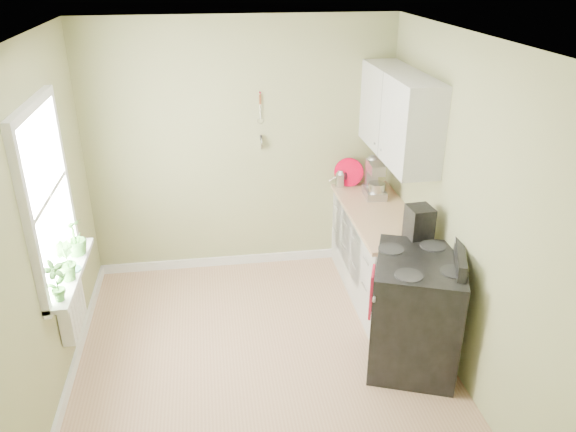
{
  "coord_description": "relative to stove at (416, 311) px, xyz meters",
  "views": [
    {
      "loc": [
        -0.36,
        -3.82,
        3.2
      ],
      "look_at": [
        0.3,
        0.55,
        1.14
      ],
      "focal_mm": 35.0,
      "sensor_mm": 36.0,
      "label": 1
    }
  ],
  "objects": [
    {
      "name": "stove",
      "position": [
        0.0,
        0.0,
        0.0
      ],
      "size": [
        0.97,
        1.01,
        1.12
      ],
      "color": "black",
      "rests_on": "floor"
    },
    {
      "name": "upper_cabinets",
      "position": [
        0.15,
        1.22,
        1.35
      ],
      "size": [
        0.35,
        1.4,
        0.8
      ],
      "primitive_type": "cube",
      "color": "silver",
      "rests_on": "wall_right"
    },
    {
      "name": "plant_c",
      "position": [
        -2.78,
        0.69,
        0.56
      ],
      "size": [
        0.25,
        0.25,
        0.32
      ],
      "primitive_type": "imported",
      "rotation": [
        0.0,
        0.0,
        4.13
      ],
      "color": "#3B792E",
      "rests_on": "window_sill"
    },
    {
      "name": "wall_right",
      "position": [
        0.33,
        0.12,
        0.85
      ],
      "size": [
        0.02,
        3.6,
        2.7
      ],
      "primitive_type": "cube",
      "color": "tan",
      "rests_on": "floor"
    },
    {
      "name": "red_tray",
      "position": [
        -0.14,
        1.84,
        0.56
      ],
      "size": [
        0.32,
        0.16,
        0.31
      ],
      "primitive_type": "cylinder",
      "rotation": [
        1.45,
        0.0,
        -0.34
      ],
      "color": "#AE001F",
      "rests_on": "countertop"
    },
    {
      "name": "stand_mixer",
      "position": [
        0.06,
        1.53,
        0.58
      ],
      "size": [
        0.22,
        0.35,
        0.41
      ],
      "color": "#B2B2B7",
      "rests_on": "countertop"
    },
    {
      "name": "plant_b",
      "position": [
        -2.78,
        0.28,
        0.55
      ],
      "size": [
        0.22,
        0.22,
        0.31
      ],
      "primitive_type": "imported",
      "rotation": [
        0.0,
        0.0,
        2.47
      ],
      "color": "#3B792E",
      "rests_on": "window_sill"
    },
    {
      "name": "ceiling",
      "position": [
        -1.28,
        0.12,
        2.21
      ],
      "size": [
        3.2,
        3.6,
        0.02
      ],
      "primitive_type": "cube",
      "color": "white",
      "rests_on": "wall_back"
    },
    {
      "name": "kettle",
      "position": [
        -0.23,
        1.84,
        0.5
      ],
      "size": [
        0.18,
        0.11,
        0.18
      ],
      "color": "silver",
      "rests_on": "countertop"
    },
    {
      "name": "radiator",
      "position": [
        -2.82,
        0.37,
        0.05
      ],
      "size": [
        0.12,
        0.5,
        0.35
      ],
      "primitive_type": "cube",
      "color": "white",
      "rests_on": "wall_left"
    },
    {
      "name": "countertop",
      "position": [
        0.01,
        1.12,
        0.39
      ],
      "size": [
        0.64,
        1.6,
        0.04
      ],
      "primitive_type": "cube",
      "color": "tan",
      "rests_on": "base_cabinets"
    },
    {
      "name": "jar",
      "position": [
        -0.12,
        0.42,
        0.45
      ],
      "size": [
        0.07,
        0.07,
        0.08
      ],
      "color": "beige",
      "rests_on": "countertop"
    },
    {
      "name": "window_sill",
      "position": [
        -2.79,
        0.42,
        0.38
      ],
      "size": [
        0.18,
        1.14,
        0.04
      ],
      "primitive_type": "cube",
      "color": "white",
      "rests_on": "wall_left"
    },
    {
      "name": "coffee_maker",
      "position": [
        0.12,
        0.42,
        0.57
      ],
      "size": [
        0.22,
        0.24,
        0.35
      ],
      "color": "black",
      "rests_on": "countertop"
    },
    {
      "name": "wall_back",
      "position": [
        -1.28,
        1.93,
        0.85
      ],
      "size": [
        3.2,
        0.02,
        2.7
      ],
      "primitive_type": "cube",
      "color": "tan",
      "rests_on": "floor"
    },
    {
      "name": "window",
      "position": [
        -2.86,
        0.42,
        1.05
      ],
      "size": [
        0.06,
        1.14,
        1.44
      ],
      "color": "white",
      "rests_on": "wall_left"
    },
    {
      "name": "wall_utensils",
      "position": [
        -1.08,
        1.9,
        1.06
      ],
      "size": [
        0.02,
        0.14,
        0.58
      ],
      "color": "tan",
      "rests_on": "wall_back"
    },
    {
      "name": "floor",
      "position": [
        -1.28,
        0.12,
        -0.51
      ],
      "size": [
        3.2,
        3.6,
        0.02
      ],
      "primitive_type": "cube",
      "color": "tan",
      "rests_on": "ground"
    },
    {
      "name": "plant_a",
      "position": [
        -2.78,
        -0.03,
        0.56
      ],
      "size": [
        0.21,
        0.21,
        0.33
      ],
      "primitive_type": "imported",
      "rotation": [
        0.0,
        0.0,
        0.83
      ],
      "color": "#3B792E",
      "rests_on": "window_sill"
    },
    {
      "name": "base_cabinets",
      "position": [
        0.02,
        1.12,
        -0.07
      ],
      "size": [
        0.6,
        1.6,
        0.87
      ],
      "primitive_type": "cube",
      "color": "silver",
      "rests_on": "floor"
    },
    {
      "name": "wall_left",
      "position": [
        -2.89,
        0.12,
        0.85
      ],
      "size": [
        0.02,
        3.6,
        2.7
      ],
      "primitive_type": "cube",
      "color": "tan",
      "rests_on": "floor"
    }
  ]
}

